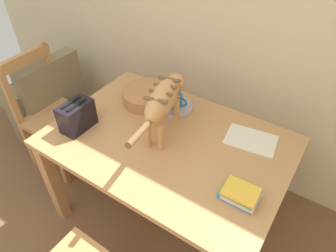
{
  "coord_description": "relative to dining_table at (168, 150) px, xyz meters",
  "views": [
    {
      "loc": [
        0.64,
        0.21,
        1.92
      ],
      "look_at": [
        -0.07,
        1.27,
        0.83
      ],
      "focal_mm": 32.67,
      "sensor_mm": 36.0,
      "label": 1
    }
  ],
  "objects": [
    {
      "name": "wall_rear",
      "position": [
        0.07,
        0.74,
        0.6
      ],
      "size": [
        5.07,
        0.11,
        2.5
      ],
      "color": "beige",
      "rests_on": "ground_plane"
    },
    {
      "name": "dining_table",
      "position": [
        0.0,
        0.0,
        0.0
      ],
      "size": [
        1.35,
        0.93,
        0.73
      ],
      "color": "tan",
      "rests_on": "ground_plane"
    },
    {
      "name": "cat",
      "position": [
        -0.07,
        0.06,
        0.3
      ],
      "size": [
        0.23,
        0.7,
        0.31
      ],
      "rotation": [
        0.0,
        0.0,
        0.24
      ],
      "color": "tan",
      "rests_on": "dining_table"
    },
    {
      "name": "saucer_bowl",
      "position": [
        -0.12,
        0.27,
        0.1
      ],
      "size": [
        0.22,
        0.22,
        0.03
      ],
      "primitive_type": "cylinder",
      "color": "#AEA9B1",
      "rests_on": "dining_table"
    },
    {
      "name": "coffee_mug",
      "position": [
        -0.11,
        0.27,
        0.15
      ],
      "size": [
        0.12,
        0.08,
        0.08
      ],
      "color": "#2F76C5",
      "rests_on": "saucer_bowl"
    },
    {
      "name": "magazine",
      "position": [
        0.4,
        0.25,
        0.09
      ],
      "size": [
        0.3,
        0.23,
        0.01
      ],
      "primitive_type": "cube",
      "rotation": [
        0.0,
        0.0,
        0.14
      ],
      "color": "silver",
      "rests_on": "dining_table"
    },
    {
      "name": "book_stack",
      "position": [
        0.5,
        -0.15,
        0.12
      ],
      "size": [
        0.18,
        0.14,
        0.07
      ],
      "color": "#4190CC",
      "rests_on": "dining_table"
    },
    {
      "name": "wicker_basket",
      "position": [
        -0.32,
        0.23,
        0.13
      ],
      "size": [
        0.32,
        0.32,
        0.08
      ],
      "color": "#B37442",
      "rests_on": "dining_table"
    },
    {
      "name": "toaster",
      "position": [
        -0.5,
        -0.2,
        0.17
      ],
      "size": [
        0.12,
        0.2,
        0.18
      ],
      "color": "black",
      "rests_on": "dining_table"
    },
    {
      "name": "wooden_chair_far",
      "position": [
        -1.06,
        -0.01,
        -0.2
      ],
      "size": [
        0.42,
        0.42,
        0.93
      ],
      "rotation": [
        0.0,
        0.0,
        -1.56
      ],
      "color": "#B9834C",
      "rests_on": "ground_plane"
    },
    {
      "name": "wicker_armchair",
      "position": [
        -1.45,
        0.17,
        -0.37
      ],
      "size": [
        0.61,
        0.61,
        0.78
      ],
      "rotation": [
        0.0,
        0.0,
        1.55
      ],
      "color": "#7C7152",
      "rests_on": "ground_plane"
    }
  ]
}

